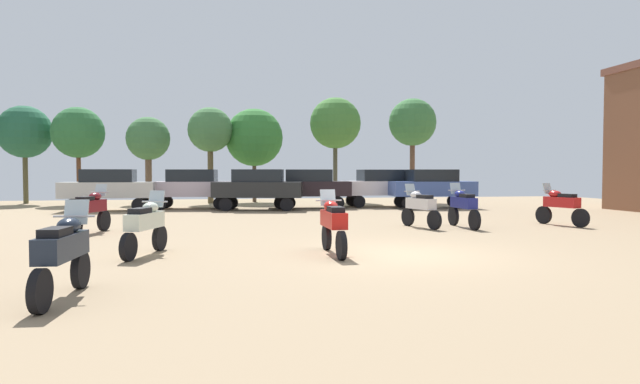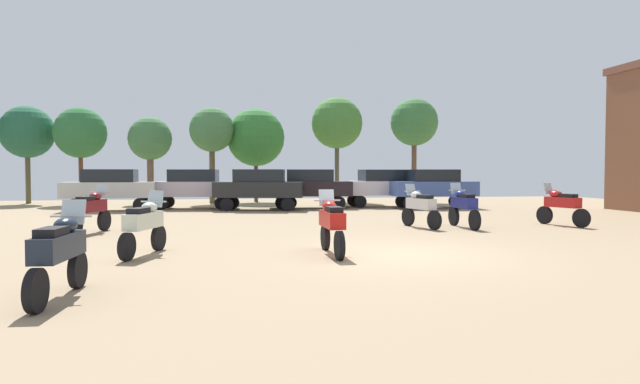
{
  "view_description": "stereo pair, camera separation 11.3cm",
  "coord_description": "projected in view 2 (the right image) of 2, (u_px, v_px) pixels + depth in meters",
  "views": [
    {
      "loc": [
        -3.86,
        -11.6,
        1.89
      ],
      "look_at": [
        -0.81,
        5.8,
        1.23
      ],
      "focal_mm": 30.02,
      "sensor_mm": 36.0,
      "label": 1
    },
    {
      "loc": [
        -3.74,
        -11.62,
        1.89
      ],
      "look_at": [
        -0.81,
        5.8,
        1.23
      ],
      "focal_mm": 30.02,
      "sensor_mm": 36.0,
      "label": 2
    }
  ],
  "objects": [
    {
      "name": "motorcycle_7",
      "position": [
        332.0,
        223.0,
        12.11
      ],
      "size": [
        0.62,
        2.14,
        1.46
      ],
      "rotation": [
        0.0,
        0.0,
        0.02
      ],
      "color": "black",
      "rests_on": "ground"
    },
    {
      "name": "tree_6",
      "position": [
        414.0,
        123.0,
        33.66
      ],
      "size": [
        2.98,
        2.98,
        6.5
      ],
      "color": "brown",
      "rests_on": "ground"
    },
    {
      "name": "tree_5",
      "position": [
        337.0,
        124.0,
        34.1
      ],
      "size": [
        3.25,
        3.25,
        6.62
      ],
      "color": "#4D4937",
      "rests_on": "ground"
    },
    {
      "name": "motorcycle_10",
      "position": [
        562.0,
        205.0,
        18.62
      ],
      "size": [
        0.82,
        2.09,
        1.47
      ],
      "rotation": [
        0.0,
        0.0,
        0.3
      ],
      "color": "black",
      "rests_on": "ground"
    },
    {
      "name": "motorcycle_9",
      "position": [
        144.0,
        224.0,
        11.98
      ],
      "size": [
        0.84,
        2.07,
        1.44
      ],
      "rotation": [
        0.0,
        0.0,
        -0.31
      ],
      "color": "black",
      "rests_on": "ground"
    },
    {
      "name": "motorcycle_8",
      "position": [
        420.0,
        206.0,
        17.93
      ],
      "size": [
        0.78,
        2.06,
        1.47
      ],
      "rotation": [
        0.0,
        0.0,
        0.27
      ],
      "color": "black",
      "rests_on": "ground"
    },
    {
      "name": "tree_4",
      "position": [
        27.0,
        132.0,
        31.65
      ],
      "size": [
        3.08,
        3.08,
        5.79
      ],
      "color": "brown",
      "rests_on": "ground"
    },
    {
      "name": "car_1",
      "position": [
        310.0,
        186.0,
        27.7
      ],
      "size": [
        4.46,
        2.23,
        2.0
      ],
      "rotation": [
        0.0,
        0.0,
        1.47
      ],
      "color": "black",
      "rests_on": "ground"
    },
    {
      "name": "tree_7",
      "position": [
        150.0,
        140.0,
        31.78
      ],
      "size": [
        2.56,
        2.56,
        5.14
      ],
      "color": "brown",
      "rests_on": "ground"
    },
    {
      "name": "tree_8",
      "position": [
        256.0,
        138.0,
        33.44
      ],
      "size": [
        3.59,
        3.59,
        5.83
      ],
      "color": "#4D3D30",
      "rests_on": "ground"
    },
    {
      "name": "motorcycle_5",
      "position": [
        91.0,
        209.0,
        16.23
      ],
      "size": [
        0.84,
        2.22,
        1.49
      ],
      "rotation": [
        0.0,
        0.0,
        -0.29
      ],
      "color": "black",
      "rests_on": "ground"
    },
    {
      "name": "car_5",
      "position": [
        194.0,
        186.0,
        27.23
      ],
      "size": [
        4.47,
        2.27,
        2.0
      ],
      "rotation": [
        0.0,
        0.0,
        1.46
      ],
      "color": "black",
      "rests_on": "ground"
    },
    {
      "name": "car_4",
      "position": [
        259.0,
        186.0,
        26.23
      ],
      "size": [
        4.57,
        2.61,
        2.0
      ],
      "rotation": [
        0.0,
        0.0,
        1.37
      ],
      "color": "black",
      "rests_on": "ground"
    },
    {
      "name": "ground_plane",
      "position": [
        397.0,
        255.0,
        12.15
      ],
      "size": [
        44.0,
        52.0,
        0.02
      ],
      "color": "#957D5E"
    },
    {
      "name": "car_3",
      "position": [
        111.0,
        187.0,
        25.8
      ],
      "size": [
        4.32,
        1.86,
        2.0
      ],
      "rotation": [
        0.0,
        0.0,
        1.58
      ],
      "color": "black",
      "rests_on": "ground"
    },
    {
      "name": "tree_2",
      "position": [
        212.0,
        131.0,
        32.11
      ],
      "size": [
        2.68,
        2.68,
        5.75
      ],
      "color": "brown",
      "rests_on": "ground"
    },
    {
      "name": "car_6",
      "position": [
        433.0,
        186.0,
        27.64
      ],
      "size": [
        4.37,
        1.97,
        2.0
      ],
      "rotation": [
        0.0,
        0.0,
        1.53
      ],
      "color": "black",
      "rests_on": "ground"
    },
    {
      "name": "tree_1",
      "position": [
        80.0,
        133.0,
        31.32
      ],
      "size": [
        2.98,
        2.98,
        5.67
      ],
      "color": "brown",
      "rests_on": "ground"
    },
    {
      "name": "motorcycle_1",
      "position": [
        463.0,
        206.0,
        17.9
      ],
      "size": [
        0.62,
        2.24,
        1.5
      ],
      "rotation": [
        0.0,
        0.0,
        0.01
      ],
      "color": "black",
      "rests_on": "ground"
    },
    {
      "name": "car_2",
      "position": [
        383.0,
        185.0,
        28.88
      ],
      "size": [
        4.36,
        1.95,
        2.0
      ],
      "rotation": [
        0.0,
        0.0,
        1.61
      ],
      "color": "black",
      "rests_on": "ground"
    },
    {
      "name": "motorcycle_6",
      "position": [
        59.0,
        251.0,
        7.85
      ],
      "size": [
        0.62,
        2.16,
        1.44
      ],
      "rotation": [
        0.0,
        0.0,
        -0.07
      ],
      "color": "black",
      "rests_on": "ground"
    }
  ]
}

